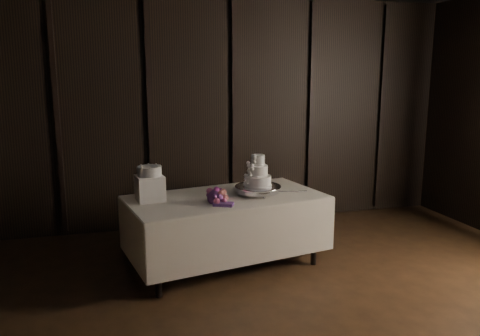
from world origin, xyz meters
The scene contains 8 objects.
room centered at (0.00, 0.00, 1.50)m, with size 6.08×7.08×3.08m.
display_table centered at (-0.47, 2.01, 0.42)m, with size 2.15×1.40×0.76m.
cake_stand centered at (-0.13, 2.00, 0.81)m, with size 0.48×0.48×0.09m, color silver.
wedding_cake centered at (-0.15, 1.99, 0.98)m, with size 0.32×0.28×0.33m.
bouquet centered at (-0.63, 1.79, 0.83)m, with size 0.30×0.40×0.19m, color #C94F7F, non-canonical shape.
box_pedestal centered at (-1.24, 2.06, 0.89)m, with size 0.26×0.26×0.25m, color white.
small_cake centered at (-1.24, 2.06, 1.06)m, with size 0.24×0.24×0.10m, color white.
cake_knife centered at (0.18, 2.02, 0.77)m, with size 0.37×0.02×0.01m, color silver.
Camera 1 is at (-1.56, -2.53, 1.98)m, focal length 35.00 mm.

